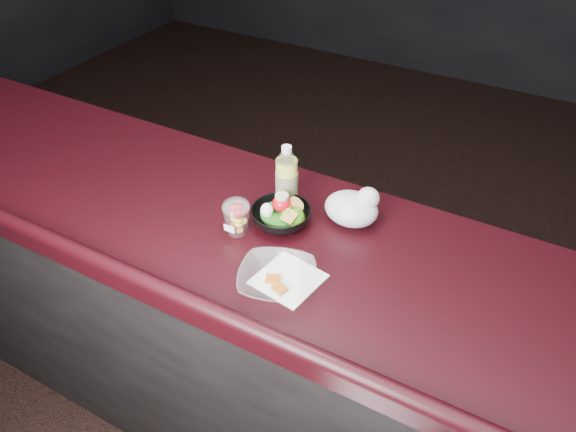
% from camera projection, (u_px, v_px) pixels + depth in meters
% --- Properties ---
extents(counter, '(4.06, 0.71, 1.02)m').
position_uv_depth(counter, '(285.00, 349.00, 1.96)').
color(counter, black).
rests_on(counter, ground).
extents(lemonade_bottle, '(0.07, 0.07, 0.21)m').
position_uv_depth(lemonade_bottle, '(287.00, 181.00, 1.72)').
color(lemonade_bottle, yellow).
rests_on(lemonade_bottle, counter).
extents(fruit_cup, '(0.08, 0.08, 0.12)m').
position_uv_depth(fruit_cup, '(237.00, 216.00, 1.63)').
color(fruit_cup, white).
rests_on(fruit_cup, counter).
extents(green_apple, '(0.08, 0.08, 0.08)m').
position_uv_depth(green_apple, '(292.00, 218.00, 1.66)').
color(green_apple, '#31750D').
rests_on(green_apple, counter).
extents(plastic_bag, '(0.16, 0.13, 0.12)m').
position_uv_depth(plastic_bag, '(354.00, 207.00, 1.67)').
color(plastic_bag, silver).
rests_on(plastic_bag, counter).
extents(snack_bowl, '(0.21, 0.21, 0.10)m').
position_uv_depth(snack_bowl, '(281.00, 215.00, 1.67)').
color(snack_bowl, black).
rests_on(snack_bowl, counter).
extents(takeout_bowl, '(0.26, 0.26, 0.05)m').
position_uv_depth(takeout_bowl, '(277.00, 279.00, 1.47)').
color(takeout_bowl, silver).
rests_on(takeout_bowl, counter).
extents(paper_napkin, '(0.18, 0.18, 0.00)m').
position_uv_depth(paper_napkin, '(288.00, 279.00, 1.50)').
color(paper_napkin, white).
rests_on(paper_napkin, counter).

